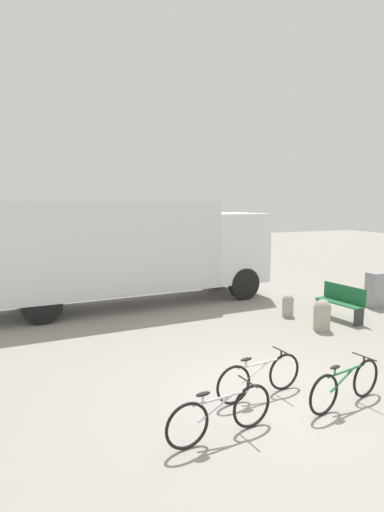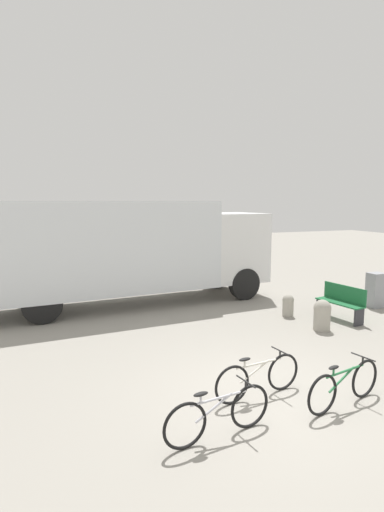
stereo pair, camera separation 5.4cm
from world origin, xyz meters
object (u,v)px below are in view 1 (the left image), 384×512
Objects in this scene: bollard_near_bench at (322,314)px; utility_box at (375,290)px; delivery_truck at (130,247)px; bollard_far_bench at (288,305)px; bicycle_middle at (260,377)px; bicycle_near at (221,414)px; park_bench at (341,301)px; bicycle_far at (346,385)px.

bollard_near_bench is 0.73× the size of utility_box.
delivery_truck is 14.29× the size of bollard_far_bench.
delivery_truck reaches higher than bollard_near_bench.
utility_box is at bearing -27.52° from delivery_truck.
bicycle_middle is 4.12m from bollard_near_bench.
bollard_near_bench is at bearing 29.09° from bicycle_near.
bollard_far_bench is 3.10m from utility_box.
bicycle_middle is at bearing -150.07° from utility_box.
bollard_near_bench is 1.24× the size of bollard_far_bench.
bicycle_near reaches higher than bollard_far_bench.
delivery_truck is at bearing 142.32° from bollard_far_bench.
park_bench reaches higher than bicycle_near.
bicycle_far is at bearing -40.84° from bicycle_middle.
utility_box is (5.22, 4.41, 0.19)m from bicycle_far.
utility_box reaches higher than bicycle_near.
delivery_truck is 8.46× the size of utility_box.
bicycle_far is 2.65× the size of bollard_far_bench.
delivery_truck is 5.35× the size of bicycle_near.
bicycle_far is at bearing -124.48° from bollard_near_bench.
park_bench is at bearing 27.36° from bicycle_near.
delivery_truck is 5.34× the size of bicycle_middle.
bicycle_middle is at bearing -143.63° from bollard_near_bench.
delivery_truck is at bearing 132.21° from bollard_near_bench.
delivery_truck is 7.84m from bicycle_far.
utility_box is (3.09, -0.15, 0.20)m from bollard_far_bench.
park_bench is at bearing -161.50° from utility_box.
bicycle_middle is at bearing -88.36° from delivery_truck.
bicycle_near is 1.58× the size of utility_box.
park_bench is 6.74m from bicycle_near.
bollard_near_bench reaches higher than bollard_far_bench.
bicycle_near is 6.34m from bollard_far_bench.
delivery_truck is 5.06m from bollard_far_bench.
delivery_truck is 6.40m from park_bench.
bicycle_near and bicycle_middle have the same top height.
bicycle_near is at bearing -150.30° from bicycle_middle.
park_bench is 1.43m from bollard_far_bench.
bicycle_near is at bearing -149.07° from utility_box.
bollard_far_bench is at bearing 177.28° from utility_box.
delivery_truck is 5.98m from bollard_near_bench.
park_bench is 0.86× the size of bicycle_far.
bollard_far_bench is 0.59× the size of utility_box.
bicycle_middle is at bearing 134.55° from bicycle_far.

